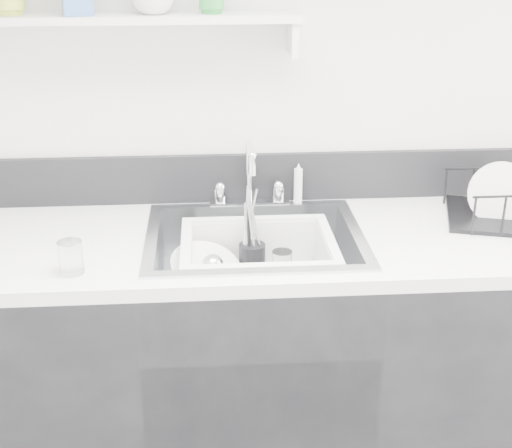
{
  "coord_description": "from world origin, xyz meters",
  "views": [
    {
      "loc": [
        -0.14,
        -0.73,
        1.77
      ],
      "look_at": [
        0.0,
        1.14,
        0.98
      ],
      "focal_mm": 50.0,
      "sensor_mm": 36.0,
      "label": 1
    }
  ],
  "objects": [
    {
      "name": "wall_shelf",
      "position": [
        -0.35,
        1.42,
        1.51
      ],
      "size": [
        1.0,
        0.16,
        0.12
      ],
      "color": "silver",
      "rests_on": "room_shell"
    },
    {
      "name": "sink",
      "position": [
        0.0,
        1.19,
        0.83
      ],
      "size": [
        0.64,
        0.52,
        0.2
      ],
      "primitive_type": null,
      "color": "silver",
      "rests_on": "counter_run"
    },
    {
      "name": "backsplash",
      "position": [
        0.0,
        1.49,
        1.0
      ],
      "size": [
        3.2,
        0.02,
        0.16
      ],
      "primitive_type": "cube",
      "color": "black",
      "rests_on": "counter_run"
    },
    {
      "name": "bowl_small",
      "position": [
        0.08,
        1.14,
        0.78
      ],
      "size": [
        0.1,
        0.1,
        0.03
      ],
      "primitive_type": "imported",
      "rotation": [
        0.0,
        0.0,
        -0.06
      ],
      "color": "white",
      "rests_on": "wash_tub"
    },
    {
      "name": "tumbler_in_tub",
      "position": [
        0.09,
        1.21,
        0.81
      ],
      "size": [
        0.07,
        0.07,
        0.09
      ],
      "primitive_type": "cylinder",
      "rotation": [
        0.0,
        0.0,
        -0.21
      ],
      "color": "white",
      "rests_on": "wash_tub"
    },
    {
      "name": "ladle",
      "position": [
        -0.08,
        1.15,
        0.81
      ],
      "size": [
        0.26,
        0.26,
        0.08
      ],
      "primitive_type": null,
      "rotation": [
        0.0,
        0.0,
        -0.77
      ],
      "color": "silver",
      "rests_on": "wash_tub"
    },
    {
      "name": "counter_run",
      "position": [
        0.0,
        1.19,
        0.46
      ],
      "size": [
        3.2,
        0.62,
        0.92
      ],
      "color": "black",
      "rests_on": "ground"
    },
    {
      "name": "side_sprayer",
      "position": [
        0.16,
        1.44,
        0.99
      ],
      "size": [
        0.03,
        0.03,
        0.14
      ],
      "primitive_type": "cylinder",
      "color": "white",
      "rests_on": "counter_run"
    },
    {
      "name": "faucet",
      "position": [
        0.0,
        1.44,
        0.98
      ],
      "size": [
        0.26,
        0.18,
        0.23
      ],
      "color": "silver",
      "rests_on": "counter_run"
    },
    {
      "name": "utensil_cup",
      "position": [
        -0.0,
        1.24,
        0.83
      ],
      "size": [
        0.08,
        0.08,
        0.27
      ],
      "rotation": [
        0.0,
        0.0,
        -0.33
      ],
      "color": "black",
      "rests_on": "wash_tub"
    },
    {
      "name": "wash_tub",
      "position": [
        0.01,
        1.16,
        0.84
      ],
      "size": [
        0.55,
        0.51,
        0.17
      ],
      "primitive_type": null,
      "rotation": [
        0.0,
        0.0,
        0.39
      ],
      "color": "white",
      "rests_on": "sink"
    },
    {
      "name": "plate_stack",
      "position": [
        -0.14,
        1.19,
        0.79
      ],
      "size": [
        0.26,
        0.25,
        0.1
      ],
      "rotation": [
        0.0,
        0.0,
        0.3
      ],
      "color": "white",
      "rests_on": "wash_tub"
    },
    {
      "name": "tumbler_counter",
      "position": [
        -0.5,
        0.99,
        0.96
      ],
      "size": [
        0.08,
        0.08,
        0.09
      ],
      "primitive_type": "cylinder",
      "rotation": [
        0.0,
        0.0,
        -0.36
      ],
      "color": "white",
      "rests_on": "counter_run"
    }
  ]
}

